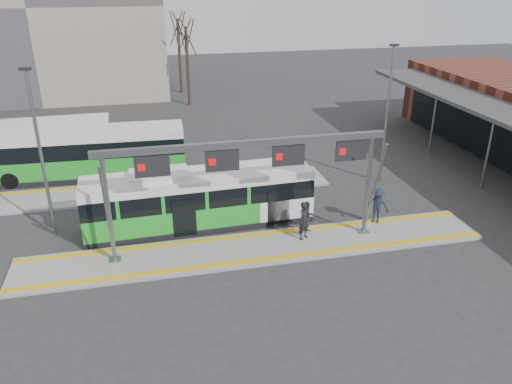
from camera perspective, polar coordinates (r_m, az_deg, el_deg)
ground at (r=23.72m, az=0.14°, el=-6.61°), size 120.00×120.00×0.00m
platform_main at (r=23.68m, az=0.14°, el=-6.45°), size 22.00×3.00×0.15m
platform_second at (r=30.36m, az=-10.67°, el=0.31°), size 20.00×3.00×0.15m
tactile_main at (r=23.64m, az=0.14°, el=-6.28°), size 22.00×2.65×0.02m
tactile_second at (r=31.39m, az=-10.79°, el=1.27°), size 20.00×0.35×0.02m
gantry at (r=22.00m, az=-0.88°, el=3.30°), size 13.00×1.68×5.20m
apartment_block at (r=56.73m, az=-23.78°, el=19.30°), size 24.50×12.50×18.40m
hero_bus at (r=25.44m, az=-6.54°, el=-0.87°), size 11.53×2.88×3.15m
bg_bus_green at (r=33.18m, az=-18.98°, el=4.15°), size 12.43×3.14×3.08m
bg_bus_blue at (r=36.76m, az=-25.09°, el=4.94°), size 11.35×2.78×2.95m
passenger_a at (r=24.03m, az=5.56°, el=-3.28°), size 0.83×0.78×1.91m
passenger_b at (r=24.67m, az=5.84°, el=-2.89°), size 0.95×0.84×1.64m
passenger_c at (r=26.16m, az=13.68°, el=-1.51°), size 1.42×1.23×1.91m
tree_left at (r=48.70m, az=-7.99°, el=17.03°), size 1.40×1.40×8.30m
tree_mid at (r=54.40m, az=-8.91°, el=17.89°), size 1.40×1.40×8.53m
lamp_west at (r=25.24m, az=-23.41°, el=4.20°), size 0.50×0.25×8.24m
lamp_east at (r=30.76m, az=14.75°, el=8.79°), size 0.50×0.25×8.30m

